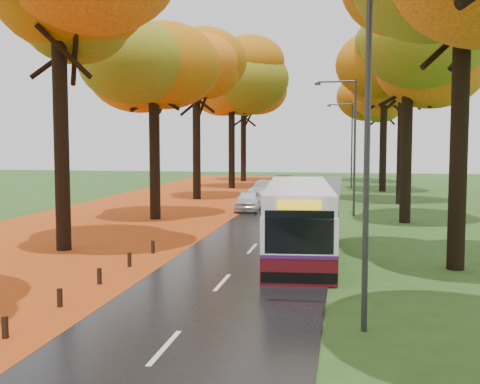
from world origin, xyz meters
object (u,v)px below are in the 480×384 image
(streetlamp_near, at_px, (356,128))
(bus, at_px, (298,218))
(car_dark, at_px, (278,183))
(streetlamp_mid, at_px, (350,136))
(streetlamp_far, at_px, (349,138))
(car_silver, at_px, (267,190))
(car_white, at_px, (249,200))

(streetlamp_near, relative_size, bus, 0.76)
(streetlamp_near, xyz_separation_m, car_dark, (-6.27, 40.06, -4.06))
(streetlamp_mid, bearing_deg, streetlamp_far, 90.00)
(car_silver, distance_m, car_dark, 9.24)
(streetlamp_mid, relative_size, streetlamp_far, 1.00)
(streetlamp_near, height_order, streetlamp_far, same)
(streetlamp_mid, bearing_deg, car_dark, 109.16)
(streetlamp_near, relative_size, car_dark, 1.88)
(streetlamp_far, bearing_deg, streetlamp_near, -90.00)
(bus, bearing_deg, streetlamp_near, -82.30)
(bus, height_order, car_white, bus)
(car_dark, bearing_deg, car_silver, -79.24)
(car_silver, xyz_separation_m, car_dark, (-0.18, 9.23, -0.10))
(car_white, height_order, car_silver, car_silver)
(streetlamp_near, bearing_deg, car_dark, 98.90)
(streetlamp_near, bearing_deg, car_white, 105.04)
(streetlamp_near, distance_m, car_silver, 31.67)
(car_white, relative_size, car_silver, 0.87)
(streetlamp_mid, distance_m, car_dark, 19.54)
(streetlamp_mid, bearing_deg, bus, -98.76)
(car_dark, bearing_deg, streetlamp_mid, -61.19)
(streetlamp_mid, relative_size, car_silver, 1.84)
(car_silver, bearing_deg, car_dark, 104.38)
(streetlamp_mid, height_order, streetlamp_far, same)
(streetlamp_near, relative_size, car_white, 2.11)
(bus, bearing_deg, car_white, 101.79)
(car_white, distance_m, car_dark, 16.71)
(streetlamp_far, distance_m, car_silver, 15.04)
(streetlamp_far, bearing_deg, car_dark, -147.88)
(streetlamp_mid, height_order, bus, streetlamp_mid)
(car_white, bearing_deg, car_silver, 86.74)
(bus, xyz_separation_m, car_white, (-4.27, 14.33, -0.78))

